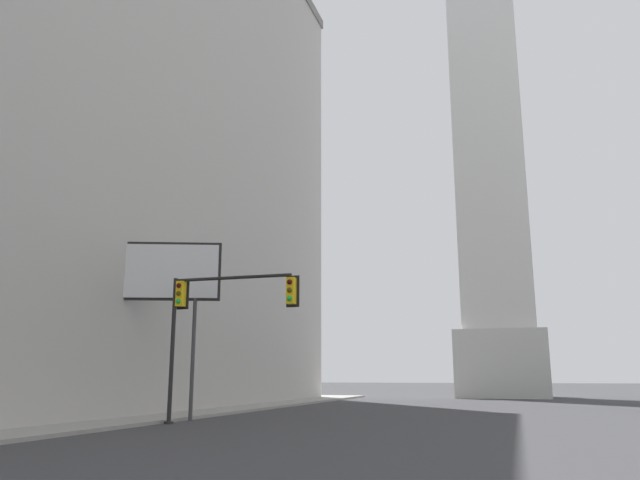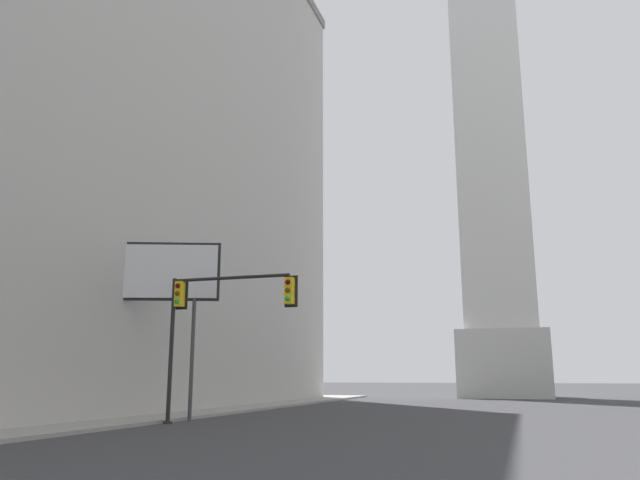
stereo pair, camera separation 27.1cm
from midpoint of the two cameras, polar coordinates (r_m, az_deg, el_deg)
name	(u,v)px [view 1 (the left image)]	position (r m, az deg, el deg)	size (l,w,h in m)	color
sidewalk_left	(107,421)	(29.28, -19.18, -15.38)	(5.00, 74.19, 0.15)	gray
obelisk	(487,122)	(68.37, 14.91, 10.35)	(8.38, 8.38, 58.70)	silver
traffic_light_mid_left	(214,310)	(27.17, -9.96, -6.28)	(5.92, 0.51, 6.18)	black
billboard_sign	(145,275)	(30.35, -15.96, -3.13)	(6.62, 2.65, 8.17)	#3F3F42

